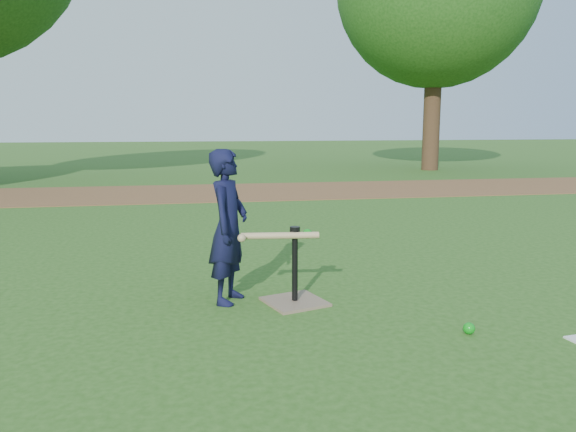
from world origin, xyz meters
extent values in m
plane|color=#285116|center=(0.00, 0.00, 0.00)|extent=(80.00, 80.00, 0.00)
cube|color=brown|center=(0.00, 7.50, 0.01)|extent=(24.00, 3.00, 0.01)
imported|color=black|center=(-0.46, 0.37, 0.61)|extent=(0.44, 0.52, 1.21)
sphere|color=#0D9015|center=(1.08, -0.63, 0.04)|extent=(0.08, 0.08, 0.08)
cube|color=#826852|center=(0.04, 0.22, 0.01)|extent=(0.54, 0.54, 0.02)
cylinder|color=black|center=(0.04, 0.22, 0.30)|extent=(0.05, 0.05, 0.55)
cylinder|color=black|center=(0.04, 0.22, 0.58)|extent=(0.08, 0.08, 0.06)
cylinder|color=tan|center=(-0.08, 0.20, 0.55)|extent=(0.60, 0.11, 0.05)
sphere|color=tan|center=(-0.38, 0.16, 0.55)|extent=(0.06, 0.06, 0.06)
sphere|color=#0D9015|center=(0.16, 0.32, 0.54)|extent=(0.08, 0.08, 0.08)
cylinder|color=#382316|center=(6.50, 12.00, 1.71)|extent=(0.50, 0.50, 3.42)
camera|label=1|loc=(-0.77, -3.96, 1.41)|focal=35.00mm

